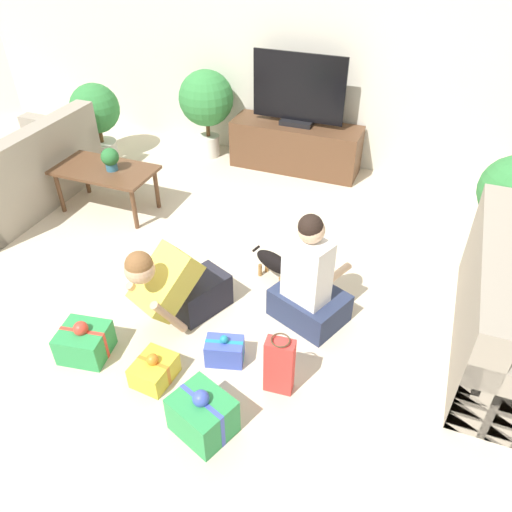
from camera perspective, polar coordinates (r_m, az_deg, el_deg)
name	(u,v)px	position (r m, az deg, el deg)	size (l,w,h in m)	color
ground_plane	(204,287)	(4.16, -5.98, -3.59)	(16.00, 16.00, 0.00)	beige
wall_back	(305,45)	(5.79, 5.57, 22.92)	(8.40, 0.06, 2.60)	beige
sofa_left	(18,176)	(5.68, -25.57, 8.27)	(0.94, 1.71, 0.83)	gray
coffee_table	(105,174)	(5.16, -16.87, 8.99)	(0.98, 0.53, 0.46)	brown
tv_console	(296,147)	(5.84, 4.54, 12.35)	(1.45, 0.46, 0.53)	brown
tv	(298,93)	(5.62, 4.85, 18.03)	(1.02, 0.20, 0.77)	black
potted_plant_corner_left	(96,113)	(6.30, -17.85, 15.27)	(0.57, 0.57, 0.88)	beige
potted_plant_back_left	(206,101)	(6.02, -5.70, 17.18)	(0.63, 0.63, 1.02)	beige
potted_plant_corner_right	(512,196)	(4.72, 27.24, 6.07)	(0.58, 0.58, 0.92)	#336B84
person_kneeling	(176,286)	(3.66, -9.09, -3.38)	(0.59, 0.81, 0.78)	#23232D
person_sitting	(309,284)	(3.66, 6.08, -3.25)	(0.63, 0.60, 0.95)	#283351
dog	(278,264)	(4.07, 2.52, -0.95)	(0.50, 0.28, 0.28)	black
gift_box_a	(154,370)	(3.47, -11.56, -12.63)	(0.26, 0.30, 0.23)	yellow
gift_box_b	(85,342)	(3.73, -19.00, -9.25)	(0.37, 0.34, 0.30)	#2D934C
gift_box_c	(225,351)	(3.51, -3.61, -10.76)	(0.29, 0.23, 0.24)	#3D51BC
gift_box_d	(203,415)	(3.14, -6.13, -17.60)	(0.43, 0.40, 0.35)	#2D934C
gift_bag_a	(279,365)	(3.26, 2.69, -12.38)	(0.19, 0.13, 0.46)	red
tabletop_plant	(110,158)	(5.03, -16.34, 10.66)	(0.17, 0.17, 0.22)	#336B84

